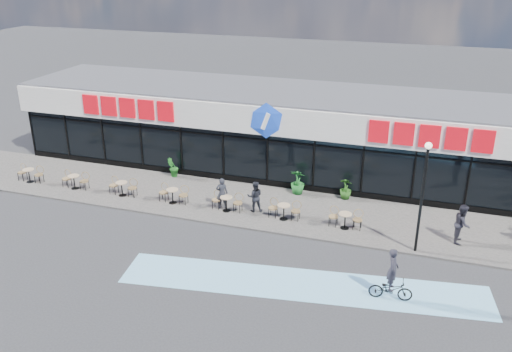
# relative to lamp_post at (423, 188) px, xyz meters

# --- Properties ---
(ground) EXTENTS (120.00, 120.00, 0.00)m
(ground) POSITION_rel_lamp_post_xyz_m (-7.96, -2.30, -2.99)
(ground) COLOR #28282B
(ground) RESTS_ON ground
(sidewalk) EXTENTS (44.00, 5.00, 0.10)m
(sidewalk) POSITION_rel_lamp_post_xyz_m (-7.96, 2.20, -2.94)
(sidewalk) COLOR #615B55
(sidewalk) RESTS_ON ground
(bike_lane) EXTENTS (14.17, 4.13, 0.01)m
(bike_lane) POSITION_rel_lamp_post_xyz_m (-3.96, -3.80, -2.98)
(bike_lane) COLOR #77BBE1
(bike_lane) RESTS_ON ground
(building) EXTENTS (30.60, 6.57, 4.75)m
(building) POSITION_rel_lamp_post_xyz_m (-7.96, 7.63, -0.65)
(building) COLOR black
(building) RESTS_ON ground
(lamp_post) EXTENTS (0.28, 0.28, 4.83)m
(lamp_post) POSITION_rel_lamp_post_xyz_m (0.00, 0.00, 0.00)
(lamp_post) COLOR black
(lamp_post) RESTS_ON sidewalk
(bistro_set_0) EXTENTS (1.54, 0.62, 0.90)m
(bistro_set_0) POSITION_rel_lamp_post_xyz_m (-20.45, 1.17, -2.43)
(bistro_set_0) COLOR tan
(bistro_set_0) RESTS_ON sidewalk
(bistro_set_1) EXTENTS (1.54, 0.62, 0.90)m
(bistro_set_1) POSITION_rel_lamp_post_xyz_m (-17.57, 1.17, -2.43)
(bistro_set_1) COLOR tan
(bistro_set_1) RESTS_ON sidewalk
(bistro_set_2) EXTENTS (1.54, 0.62, 0.90)m
(bistro_set_2) POSITION_rel_lamp_post_xyz_m (-14.69, 1.17, -2.43)
(bistro_set_2) COLOR tan
(bistro_set_2) RESTS_ON sidewalk
(bistro_set_3) EXTENTS (1.54, 0.62, 0.90)m
(bistro_set_3) POSITION_rel_lamp_post_xyz_m (-11.81, 1.17, -2.43)
(bistro_set_3) COLOR tan
(bistro_set_3) RESTS_ON sidewalk
(bistro_set_4) EXTENTS (1.54, 0.62, 0.90)m
(bistro_set_4) POSITION_rel_lamp_post_xyz_m (-8.93, 1.17, -2.43)
(bistro_set_4) COLOR tan
(bistro_set_4) RESTS_ON sidewalk
(bistro_set_5) EXTENTS (1.54, 0.62, 0.90)m
(bistro_set_5) POSITION_rel_lamp_post_xyz_m (-6.05, 1.17, -2.43)
(bistro_set_5) COLOR tan
(bistro_set_5) RESTS_ON sidewalk
(bistro_set_6) EXTENTS (1.54, 0.62, 0.90)m
(bistro_set_6) POSITION_rel_lamp_post_xyz_m (-3.17, 1.17, -2.43)
(bistro_set_6) COLOR tan
(bistro_set_6) RESTS_ON sidewalk
(potted_plant_left) EXTENTS (0.73, 0.77, 1.10)m
(potted_plant_left) POSITION_rel_lamp_post_xyz_m (-13.31, 4.19, -2.34)
(potted_plant_left) COLOR #1A5E1B
(potted_plant_left) RESTS_ON sidewalk
(potted_plant_mid) EXTENTS (0.76, 0.76, 1.29)m
(potted_plant_mid) POSITION_rel_lamp_post_xyz_m (-6.16, 4.18, -2.25)
(potted_plant_mid) COLOR #1A5D21
(potted_plant_mid) RESTS_ON sidewalk
(potted_plant_right) EXTENTS (0.66, 0.66, 1.07)m
(potted_plant_right) POSITION_rel_lamp_post_xyz_m (-3.69, 4.33, -2.35)
(potted_plant_right) COLOR #214D16
(potted_plant_right) RESTS_ON sidewalk
(patron_left) EXTENTS (0.67, 0.55, 1.58)m
(patron_left) POSITION_rel_lamp_post_xyz_m (-9.24, 1.31, -2.10)
(patron_left) COLOR #212229
(patron_left) RESTS_ON sidewalk
(patron_right) EXTENTS (0.91, 0.81, 1.55)m
(patron_right) POSITION_rel_lamp_post_xyz_m (-7.61, 1.48, -2.11)
(patron_right) COLOR black
(patron_right) RESTS_ON sidewalk
(pedestrian_b) EXTENTS (0.73, 0.91, 1.76)m
(pedestrian_b) POSITION_rel_lamp_post_xyz_m (1.79, 1.39, -2.01)
(pedestrian_b) COLOR black
(pedestrian_b) RESTS_ON sidewalk
(cyclist_a) EXTENTS (1.62, 0.71, 2.08)m
(cyclist_a) POSITION_rel_lamp_post_xyz_m (-0.71, -3.69, -2.28)
(cyclist_a) COLOR black
(cyclist_a) RESTS_ON ground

